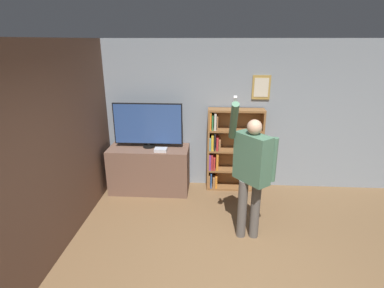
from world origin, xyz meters
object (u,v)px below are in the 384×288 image
at_px(person, 252,168).
at_px(game_console, 161,150).
at_px(bookshelf, 229,150).
at_px(television, 148,125).

bearing_deg(person, game_console, -168.20).
bearing_deg(bookshelf, television, -174.52).
bearing_deg(game_console, bookshelf, 16.08).
relative_size(game_console, bookshelf, 0.14).
bearing_deg(person, television, -168.31).
relative_size(television, person, 0.59).
distance_m(television, person, 2.15).
height_order(game_console, person, person).
bearing_deg(person, bookshelf, 148.60).
bearing_deg(television, person, -39.18).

